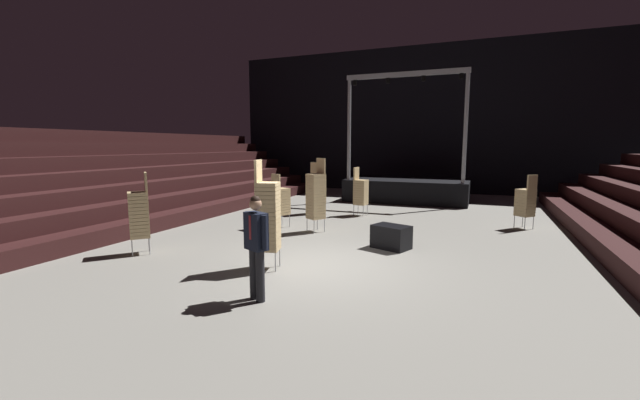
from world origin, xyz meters
name	(u,v)px	position (x,y,z in m)	size (l,w,h in m)	color
ground_plane	(320,266)	(0.00, 0.00, -0.05)	(22.00, 30.00, 0.10)	gray
arena_end_wall	(422,120)	(0.00, 15.00, 4.00)	(22.00, 0.30, 8.00)	black
bleacher_bank_left	(88,178)	(-8.38, 1.00, 1.58)	(5.25, 24.00, 3.15)	black
stage_riser	(408,188)	(0.00, 11.03, 0.61)	(5.50, 3.36, 5.70)	black
man_with_tie	(256,241)	(-0.21, -2.32, 1.02)	(0.56, 0.37, 1.79)	black
chair_stack_front_left	(316,195)	(-1.38, 3.03, 1.11)	(0.61, 0.61, 2.22)	#B2B5BA
chair_stack_front_right	(318,188)	(-2.57, 6.09, 0.98)	(0.60, 0.60, 1.96)	#B2B5BA
chair_stack_mid_left	(525,202)	(4.52, 5.88, 0.86)	(0.62, 0.62, 1.71)	#B2B5BA
chair_stack_mid_right	(361,191)	(-0.93, 6.28, 0.90)	(0.50, 0.50, 1.79)	#B2B5BA
chair_stack_mid_centre	(268,215)	(-0.90, -0.71, 1.15)	(0.53, 0.53, 2.31)	#B2B5BA
chair_stack_rear_left	(281,200)	(-2.69, 3.26, 0.86)	(0.58, 0.58, 1.71)	#B2B5BA
chair_stack_rear_right	(139,214)	(-4.33, -0.85, 0.98)	(0.62, 0.62, 1.96)	#B2B5BA
equipment_road_case	(391,237)	(1.16, 1.93, 0.30)	(0.90, 0.60, 0.59)	black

